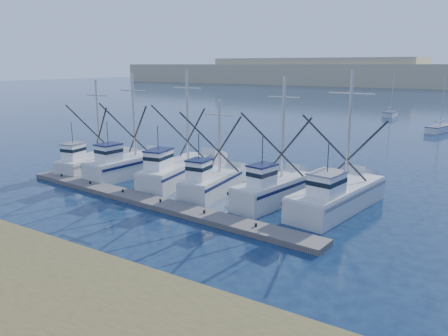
% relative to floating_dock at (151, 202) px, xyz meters
% --- Properties ---
extents(ground, '(500.00, 500.00, 0.00)m').
position_rel_floating_dock_xyz_m(ground, '(8.17, -5.21, -0.18)').
color(ground, '#0C1937').
rests_on(ground, ground).
extents(floating_dock, '(27.08, 3.95, 0.36)m').
position_rel_floating_dock_xyz_m(floating_dock, '(0.00, 0.00, 0.00)').
color(floating_dock, slate).
rests_on(floating_dock, ground).
extents(trawler_fleet, '(27.41, 9.83, 9.43)m').
position_rel_floating_dock_xyz_m(trawler_fleet, '(0.87, 5.03, 0.83)').
color(trawler_fleet, silver).
rests_on(trawler_fleet, ground).
extents(sailboat_near, '(3.38, 6.34, 8.10)m').
position_rel_floating_dock_xyz_m(sailboat_near, '(13.09, 49.07, 0.31)').
color(sailboat_near, silver).
rests_on(sailboat_near, ground).
extents(sailboat_far, '(1.85, 5.09, 8.10)m').
position_rel_floating_dock_xyz_m(sailboat_far, '(2.50, 65.85, 0.32)').
color(sailboat_far, silver).
rests_on(sailboat_far, ground).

